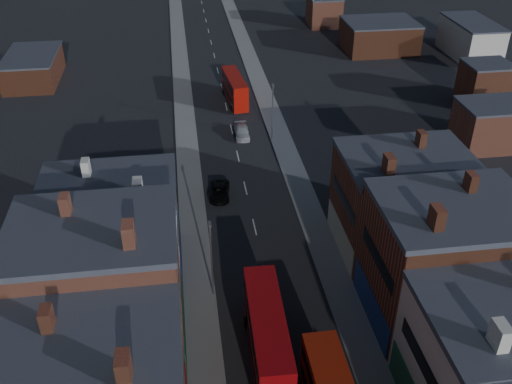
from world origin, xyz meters
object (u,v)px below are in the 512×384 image
object	(u,v)px
bus_2	(235,88)
car_2	(220,191)
car_3	(242,132)
bus_0	(267,336)

from	to	relation	value
bus_2	car_2	world-z (taller)	bus_2
car_3	bus_2	bearing A→B (deg)	89.84
bus_2	bus_0	bearing A→B (deg)	-98.77
car_2	car_3	distance (m)	15.63
bus_0	car_2	distance (m)	24.97
car_2	car_3	xyz separation A→B (m)	(4.40, 15.00, 0.01)
bus_0	car_2	xyz separation A→B (m)	(-1.70, 24.83, -2.02)
bus_0	car_3	size ratio (longest dim) A/B	2.45
bus_0	car_3	world-z (taller)	bus_0
bus_0	bus_2	bearing A→B (deg)	88.26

